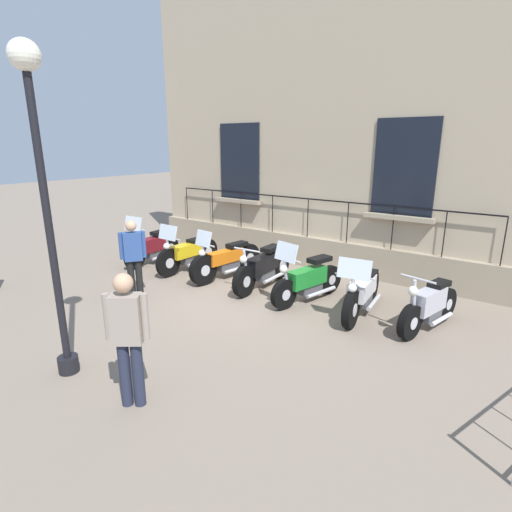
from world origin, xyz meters
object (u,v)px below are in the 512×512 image
at_px(motorcycle_orange, 226,261).
at_px(lamppost, 43,183).
at_px(motorcycle_black, 263,268).
at_px(motorcycle_maroon, 152,247).
at_px(motorcycle_yellow, 188,253).
at_px(motorcycle_silver, 429,307).
at_px(pedestrian_standing, 128,333).
at_px(motorcycle_green, 308,281).
at_px(motorcycle_white, 362,292).
at_px(pedestrian_walking, 133,255).

height_order(motorcycle_orange, lamppost, lamppost).
relative_size(motorcycle_orange, motorcycle_black, 1.00).
xyz_separation_m(motorcycle_maroon, motorcycle_yellow, (-0.13, 1.24, 0.01)).
xyz_separation_m(motorcycle_maroon, motorcycle_silver, (-0.19, 7.07, -0.03)).
distance_m(motorcycle_silver, pedestrian_standing, 5.06).
height_order(motorcycle_orange, motorcycle_green, motorcycle_green).
bearing_deg(motorcycle_white, motorcycle_green, -89.51).
distance_m(motorcycle_maroon, motorcycle_yellow, 1.25).
distance_m(motorcycle_yellow, pedestrian_walking, 2.12).
distance_m(motorcycle_maroon, motorcycle_orange, 2.42).
height_order(motorcycle_yellow, lamppost, lamppost).
bearing_deg(motorcycle_orange, lamppost, 10.77).
bearing_deg(motorcycle_yellow, motorcycle_silver, 90.58).
relative_size(lamppost, pedestrian_standing, 2.50).
distance_m(motorcycle_silver, lamppost, 6.30).
relative_size(motorcycle_maroon, pedestrian_walking, 1.13).
height_order(motorcycle_black, motorcycle_green, motorcycle_green).
xyz_separation_m(motorcycle_silver, pedestrian_standing, (4.41, -2.43, 0.57)).
relative_size(motorcycle_maroon, motorcycle_black, 0.88).
bearing_deg(motorcycle_black, motorcycle_white, 86.80).
height_order(motorcycle_yellow, motorcycle_black, motorcycle_yellow).
bearing_deg(motorcycle_silver, pedestrian_walking, -68.91).
bearing_deg(motorcycle_green, motorcycle_orange, -93.90).
height_order(motorcycle_black, pedestrian_standing, pedestrian_standing).
height_order(motorcycle_green, motorcycle_silver, motorcycle_green).
height_order(motorcycle_orange, motorcycle_white, motorcycle_orange).
relative_size(motorcycle_yellow, motorcycle_white, 0.98).
relative_size(motorcycle_green, pedestrian_walking, 1.19).
bearing_deg(motorcycle_maroon, motorcycle_white, 91.01).
xyz_separation_m(motorcycle_yellow, motorcycle_orange, (-0.12, 1.17, -0.02)).
relative_size(motorcycle_black, pedestrian_walking, 1.29).
bearing_deg(motorcycle_maroon, motorcycle_green, 91.14).
bearing_deg(motorcycle_white, motorcycle_silver, 93.97).
height_order(motorcycle_yellow, pedestrian_walking, pedestrian_walking).
height_order(motorcycle_maroon, pedestrian_standing, pedestrian_standing).
xyz_separation_m(motorcycle_green, motorcycle_white, (-0.01, 1.17, 0.00)).
relative_size(motorcycle_black, motorcycle_green, 1.09).
relative_size(motorcycle_orange, motorcycle_silver, 1.18).
distance_m(motorcycle_maroon, pedestrian_standing, 6.29).
relative_size(motorcycle_maroon, motorcycle_white, 0.91).
distance_m(motorcycle_yellow, lamppost, 5.35).
xyz_separation_m(motorcycle_green, lamppost, (4.39, -1.45, 2.25)).
bearing_deg(motorcycle_orange, motorcycle_black, 89.26).
bearing_deg(motorcycle_green, motorcycle_black, -96.72).
distance_m(motorcycle_maroon, lamppost, 5.84).
xyz_separation_m(motorcycle_black, pedestrian_standing, (4.46, 1.14, 0.54)).
relative_size(motorcycle_orange, lamppost, 0.50).
height_order(motorcycle_maroon, motorcycle_yellow, motorcycle_maroon).
xyz_separation_m(motorcycle_black, lamppost, (4.53, -0.23, 2.24)).
xyz_separation_m(lamppost, pedestrian_standing, (-0.07, 1.37, -1.70)).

